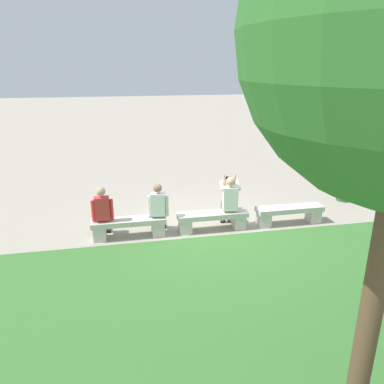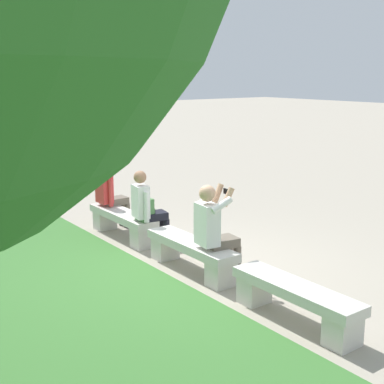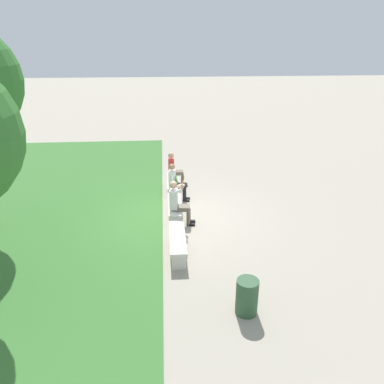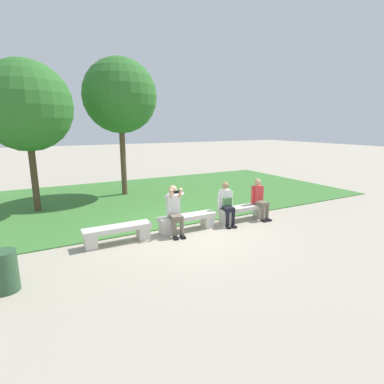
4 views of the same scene
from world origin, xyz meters
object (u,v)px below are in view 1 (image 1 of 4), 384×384
(bench_near, at_px, (212,219))
(bench_mid, at_px, (129,225))
(person_photographer, at_px, (229,199))
(trash_bin, at_px, (345,188))
(person_distant, at_px, (158,207))
(person_companion, at_px, (103,211))
(backpack, at_px, (158,209))
(bench_main, at_px, (289,213))

(bench_near, xyz_separation_m, bench_mid, (1.96, 0.00, 0.00))
(person_photographer, distance_m, trash_bin, 4.06)
(trash_bin, bearing_deg, person_distant, 12.13)
(bench_near, height_order, person_distant, person_distant)
(bench_near, bearing_deg, person_companion, -1.51)
(bench_near, bearing_deg, person_distant, -2.93)
(bench_mid, distance_m, backpack, 0.75)
(person_photographer, bearing_deg, backpack, 1.32)
(person_companion, bearing_deg, person_distant, 179.94)
(bench_main, relative_size, person_photographer, 1.27)
(person_distant, bearing_deg, person_companion, -0.06)
(person_photographer, bearing_deg, person_distant, 0.40)
(person_companion, distance_m, trash_bin, 6.93)
(bench_mid, height_order, trash_bin, trash_bin)
(bench_near, height_order, person_photographer, person_photographer)
(bench_near, relative_size, person_companion, 1.33)
(bench_main, bearing_deg, trash_bin, -151.59)
(bench_mid, xyz_separation_m, person_photographer, (-2.39, -0.08, 0.44))
(bench_mid, relative_size, trash_bin, 2.24)
(bench_near, xyz_separation_m, backpack, (1.29, -0.04, 0.33))
(bench_near, xyz_separation_m, person_distant, (1.27, -0.07, 0.38))
(person_distant, relative_size, trash_bin, 1.68)
(person_photographer, height_order, backpack, person_photographer)
(bench_main, relative_size, bench_near, 1.00)
(person_distant, distance_m, backpack, 0.06)
(person_photographer, xyz_separation_m, trash_bin, (-3.87, -1.18, -0.36))
(person_distant, height_order, trash_bin, person_distant)
(bench_main, distance_m, bench_mid, 3.92)
(bench_mid, bearing_deg, person_photographer, -178.15)
(person_photographer, distance_m, person_companion, 2.95)
(bench_main, height_order, bench_mid, same)
(person_companion, height_order, trash_bin, person_companion)
(backpack, bearing_deg, bench_main, 179.34)
(bench_main, xyz_separation_m, bench_near, (1.96, 0.00, 0.00))
(person_companion, bearing_deg, bench_main, 179.15)
(bench_main, relative_size, person_distant, 1.33)
(bench_main, bearing_deg, person_companion, -0.85)
(person_photographer, relative_size, backpack, 3.08)
(person_photographer, xyz_separation_m, person_companion, (2.95, 0.01, -0.06))
(backpack, bearing_deg, person_companion, -1.35)
(bench_mid, distance_m, trash_bin, 6.38)
(person_photographer, relative_size, person_companion, 1.05)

